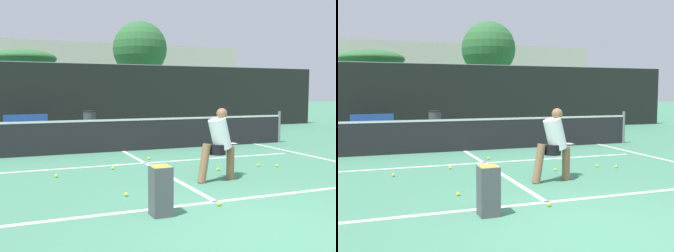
% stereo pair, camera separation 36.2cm
% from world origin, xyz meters
% --- Properties ---
extents(ground_plane, '(100.00, 100.00, 0.00)m').
position_xyz_m(ground_plane, '(0.00, 0.00, 0.00)').
color(ground_plane, '#427F60').
extents(court_baseline_near, '(11.00, 0.10, 0.01)m').
position_xyz_m(court_baseline_near, '(0.00, 1.37, 0.00)').
color(court_baseline_near, white).
rests_on(court_baseline_near, ground).
extents(court_service_line, '(8.25, 0.10, 0.01)m').
position_xyz_m(court_service_line, '(0.00, 4.99, 0.00)').
color(court_service_line, white).
rests_on(court_service_line, ground).
extents(court_center_mark, '(0.10, 5.67, 0.01)m').
position_xyz_m(court_center_mark, '(0.00, 4.20, 0.00)').
color(court_center_mark, white).
rests_on(court_center_mark, ground).
extents(court_sideline_right, '(0.10, 6.67, 0.01)m').
position_xyz_m(court_sideline_right, '(4.51, 4.20, 0.00)').
color(court_sideline_right, white).
rests_on(court_sideline_right, ground).
extents(net, '(11.09, 0.09, 1.07)m').
position_xyz_m(net, '(0.00, 7.04, 0.51)').
color(net, slate).
rests_on(net, ground).
extents(fence_back, '(24.00, 0.06, 2.96)m').
position_xyz_m(fence_back, '(0.00, 13.12, 1.47)').
color(fence_back, black).
rests_on(fence_back, ground).
extents(player_practicing, '(1.11, 0.68, 1.43)m').
position_xyz_m(player_practicing, '(0.76, 2.67, 0.76)').
color(player_practicing, '#8C6042').
rests_on(player_practicing, ground).
extents(tennis_ball_scattered_0, '(0.07, 0.07, 0.07)m').
position_xyz_m(tennis_ball_scattered_0, '(-0.92, 4.50, 0.03)').
color(tennis_ball_scattered_0, '#D1E033').
rests_on(tennis_ball_scattered_0, ground).
extents(tennis_ball_scattered_1, '(0.07, 0.07, 0.07)m').
position_xyz_m(tennis_ball_scattered_1, '(-1.24, 2.20, 0.03)').
color(tennis_ball_scattered_1, '#D1E033').
rests_on(tennis_ball_scattered_1, ground).
extents(tennis_ball_scattered_2, '(0.07, 0.07, 0.07)m').
position_xyz_m(tennis_ball_scattered_2, '(-2.18, 4.12, 0.03)').
color(tennis_ball_scattered_2, '#D1E033').
rests_on(tennis_ball_scattered_2, ground).
extents(tennis_ball_scattered_3, '(0.07, 0.07, 0.07)m').
position_xyz_m(tennis_ball_scattered_3, '(2.70, 3.40, 0.03)').
color(tennis_ball_scattered_3, '#D1E033').
rests_on(tennis_ball_scattered_3, ground).
extents(tennis_ball_scattered_4, '(0.07, 0.07, 0.07)m').
position_xyz_m(tennis_ball_scattered_4, '(1.21, 3.52, 0.03)').
color(tennis_ball_scattered_4, '#D1E033').
rests_on(tennis_ball_scattered_4, ground).
extents(tennis_ball_scattered_5, '(0.07, 0.07, 0.07)m').
position_xyz_m(tennis_ball_scattered_5, '(-0.07, 1.15, 0.03)').
color(tennis_ball_scattered_5, '#D1E033').
rests_on(tennis_ball_scattered_5, ground).
extents(tennis_ball_scattered_6, '(0.07, 0.07, 0.07)m').
position_xyz_m(tennis_ball_scattered_6, '(0.26, 5.44, 0.03)').
color(tennis_ball_scattered_6, '#D1E033').
rests_on(tennis_ball_scattered_6, ground).
extents(tennis_ball_scattered_7, '(0.07, 0.07, 0.07)m').
position_xyz_m(tennis_ball_scattered_7, '(2.76, 6.35, 0.03)').
color(tennis_ball_scattered_7, '#D1E033').
rests_on(tennis_ball_scattered_7, ground).
extents(tennis_ball_scattered_8, '(0.07, 0.07, 0.07)m').
position_xyz_m(tennis_ball_scattered_8, '(2.33, 3.61, 0.03)').
color(tennis_ball_scattered_8, '#D1E033').
rests_on(tennis_ball_scattered_8, ground).
extents(ball_hopper, '(0.28, 0.28, 0.71)m').
position_xyz_m(ball_hopper, '(-1.05, 1.05, 0.37)').
color(ball_hopper, '#4C4C51').
rests_on(ball_hopper, ground).
extents(courtside_bench, '(1.67, 0.58, 0.86)m').
position_xyz_m(courtside_bench, '(-2.51, 11.93, 0.47)').
color(courtside_bench, '#2D519E').
rests_on(courtside_bench, ground).
extents(trash_bin, '(0.53, 0.53, 0.97)m').
position_xyz_m(trash_bin, '(-0.12, 11.76, 0.49)').
color(trash_bin, '#3F3F42').
rests_on(trash_bin, ground).
extents(parked_car, '(1.77, 4.20, 1.32)m').
position_xyz_m(parked_car, '(2.19, 15.47, 0.56)').
color(parked_car, black).
rests_on(parked_car, ground).
extents(tree_west, '(3.42, 3.42, 3.91)m').
position_xyz_m(tree_west, '(-2.43, 17.89, 3.41)').
color(tree_west, brown).
rests_on(tree_west, ground).
extents(tree_mid, '(3.65, 3.65, 6.42)m').
position_xyz_m(tree_mid, '(5.08, 21.55, 4.58)').
color(tree_mid, brown).
rests_on(tree_mid, ground).
extents(building_far, '(36.00, 2.40, 6.02)m').
position_xyz_m(building_far, '(0.00, 31.84, 3.01)').
color(building_far, beige).
rests_on(building_far, ground).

